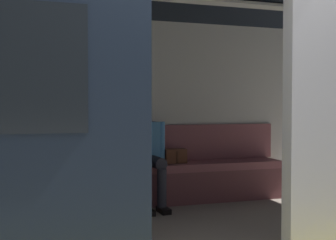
% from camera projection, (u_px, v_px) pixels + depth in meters
% --- Properties ---
extents(train_car, '(6.40, 2.55, 2.34)m').
position_uv_depth(train_car, '(165.00, 67.00, 3.79)').
color(train_car, silver).
rests_on(train_car, ground_plane).
extents(bench_seat, '(3.39, 0.44, 0.47)m').
position_uv_depth(bench_seat, '(149.00, 174.00, 4.73)').
color(bench_seat, '#935156').
rests_on(bench_seat, ground_plane).
extents(person_seated, '(0.55, 0.70, 1.20)m').
position_uv_depth(person_seated, '(144.00, 147.00, 4.65)').
color(person_seated, '#4C8CC6').
rests_on(person_seated, ground_plane).
extents(handbag, '(0.26, 0.15, 0.17)m').
position_uv_depth(handbag, '(175.00, 156.00, 4.87)').
color(handbag, brown).
rests_on(handbag, bench_seat).
extents(book, '(0.24, 0.27, 0.03)m').
position_uv_depth(book, '(113.00, 164.00, 4.66)').
color(book, gold).
rests_on(book, bench_seat).
extents(grab_pole_door, '(0.04, 0.04, 2.20)m').
position_uv_depth(grab_pole_door, '(142.00, 114.00, 3.07)').
color(grab_pole_door, silver).
rests_on(grab_pole_door, ground_plane).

